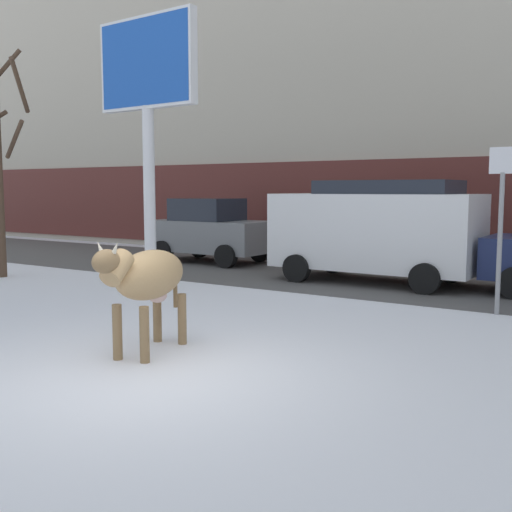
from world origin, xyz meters
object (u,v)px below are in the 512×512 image
Objects in this scene: cow_tan at (148,277)px; billboard at (147,80)px; street_sign at (501,216)px; car_grey_hatchback at (211,231)px; car_white_van at (376,228)px.

billboard is at bearing 132.50° from cow_tan.
street_sign is (6.57, 1.46, -2.64)m from billboard.
street_sign is at bearing -21.25° from car_grey_hatchback.
cow_tan is at bearing -57.33° from car_grey_hatchback.
street_sign is (3.27, 5.05, 0.68)m from cow_tan.
billboard is 1.58× the size of car_grey_hatchback.
street_sign reaches higher than cow_tan.
street_sign is at bearing -36.19° from car_white_van.
car_grey_hatchback is 1.24× the size of street_sign.
car_grey_hatchback is at bearing 168.96° from car_white_van.
car_white_van is 3.91m from street_sign.
car_white_van reaches higher than cow_tan.
cow_tan is 0.55× the size of car_grey_hatchback.
car_white_van is (3.43, 3.75, -3.07)m from billboard.
street_sign is at bearing 12.55° from billboard.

